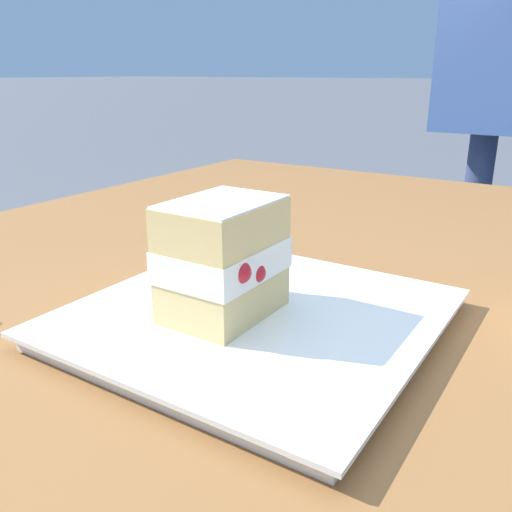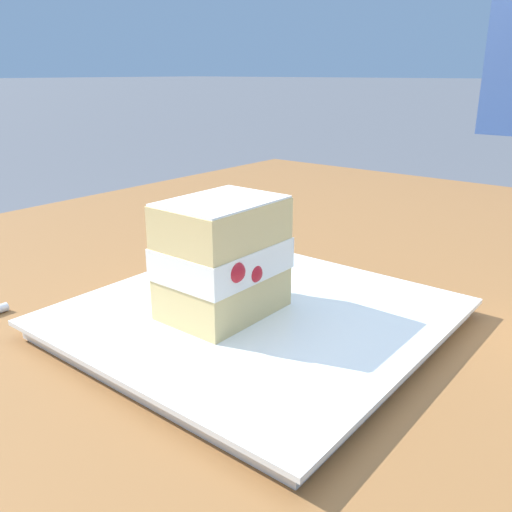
% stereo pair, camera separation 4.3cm
% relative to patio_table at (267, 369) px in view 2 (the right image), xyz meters
% --- Properties ---
extents(patio_table, '(1.36, 1.00, 0.70)m').
position_rel_patio_table_xyz_m(patio_table, '(0.00, 0.00, 0.00)').
color(patio_table, brown).
rests_on(patio_table, ground).
extents(dessert_plate, '(0.28, 0.28, 0.02)m').
position_rel_patio_table_xyz_m(dessert_plate, '(-0.07, -0.04, 0.10)').
color(dessert_plate, white).
rests_on(dessert_plate, patio_table).
extents(cake_slice, '(0.10, 0.08, 0.09)m').
position_rel_patio_table_xyz_m(cake_slice, '(-0.09, -0.02, 0.15)').
color(cake_slice, '#E0C17A').
rests_on(cake_slice, dessert_plate).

